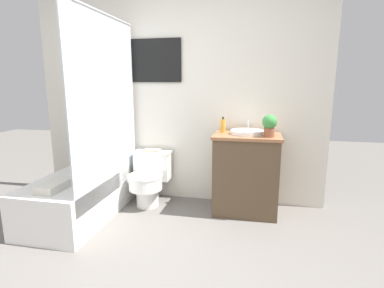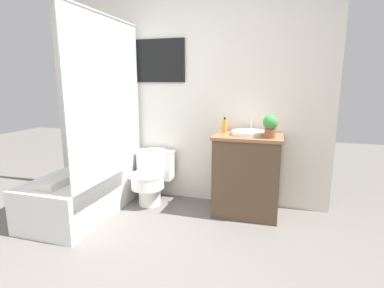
{
  "view_description": "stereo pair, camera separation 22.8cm",
  "coord_description": "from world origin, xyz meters",
  "px_view_note": "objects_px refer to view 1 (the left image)",
  "views": [
    {
      "loc": [
        0.9,
        -1.46,
        1.35
      ],
      "look_at": [
        0.28,
        1.4,
        0.75
      ],
      "focal_mm": 28.0,
      "sensor_mm": 36.0,
      "label": 1
    },
    {
      "loc": [
        1.12,
        -1.4,
        1.35
      ],
      "look_at": [
        0.28,
        1.4,
        0.75
      ],
      "focal_mm": 28.0,
      "sensor_mm": 36.0,
      "label": 2
    }
  ],
  "objects_px": {
    "toilet": "(149,178)",
    "potted_plant": "(270,124)",
    "sink": "(247,132)",
    "book_on_tank": "(152,150)",
    "soap_bottle": "(223,126)"
  },
  "relations": [
    {
      "from": "sink",
      "to": "potted_plant",
      "type": "height_order",
      "value": "potted_plant"
    },
    {
      "from": "potted_plant",
      "to": "book_on_tank",
      "type": "relative_size",
      "value": 1.2
    },
    {
      "from": "book_on_tank",
      "to": "toilet",
      "type": "bearing_deg",
      "value": -90.0
    },
    {
      "from": "sink",
      "to": "soap_bottle",
      "type": "xyz_separation_m",
      "value": [
        -0.26,
        0.05,
        0.05
      ]
    },
    {
      "from": "soap_bottle",
      "to": "book_on_tank",
      "type": "relative_size",
      "value": 0.91
    },
    {
      "from": "potted_plant",
      "to": "soap_bottle",
      "type": "bearing_deg",
      "value": 159.63
    },
    {
      "from": "soap_bottle",
      "to": "potted_plant",
      "type": "height_order",
      "value": "potted_plant"
    },
    {
      "from": "toilet",
      "to": "soap_bottle",
      "type": "xyz_separation_m",
      "value": [
        0.81,
        0.08,
        0.6
      ]
    },
    {
      "from": "sink",
      "to": "toilet",
      "type": "bearing_deg",
      "value": -178.22
    },
    {
      "from": "soap_bottle",
      "to": "sink",
      "type": "bearing_deg",
      "value": -11.05
    },
    {
      "from": "toilet",
      "to": "potted_plant",
      "type": "relative_size",
      "value": 2.67
    },
    {
      "from": "toilet",
      "to": "potted_plant",
      "type": "height_order",
      "value": "potted_plant"
    },
    {
      "from": "toilet",
      "to": "sink",
      "type": "height_order",
      "value": "sink"
    },
    {
      "from": "sink",
      "to": "book_on_tank",
      "type": "bearing_deg",
      "value": 174.96
    },
    {
      "from": "toilet",
      "to": "soap_bottle",
      "type": "height_order",
      "value": "soap_bottle"
    }
  ]
}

